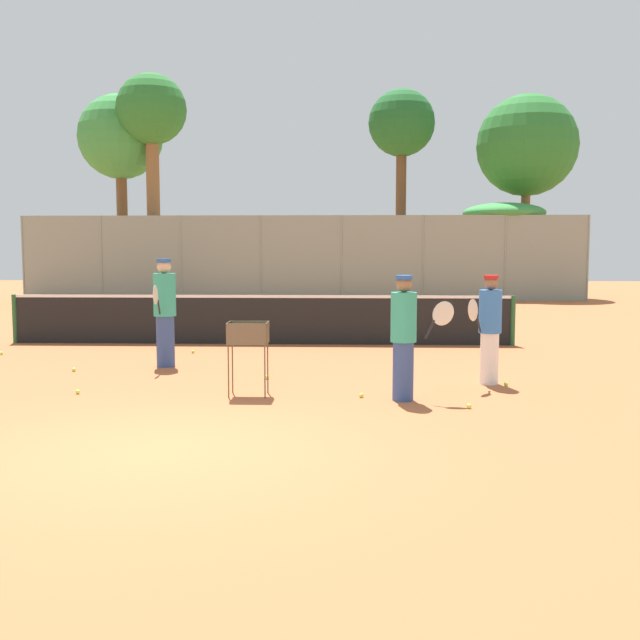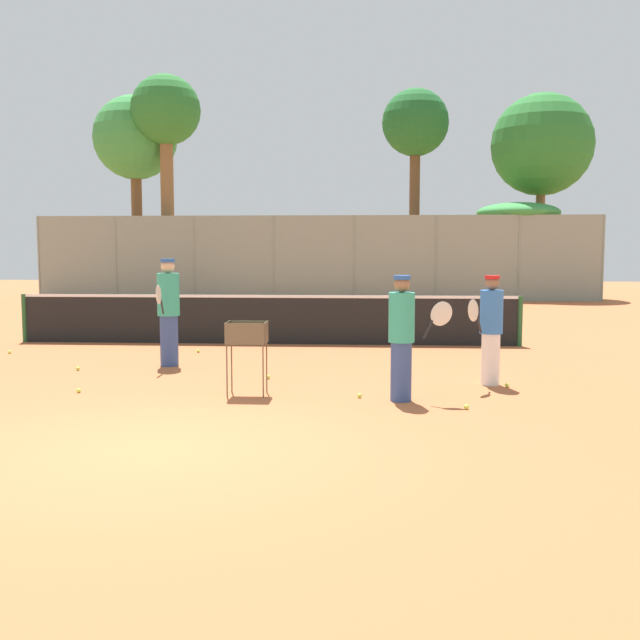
# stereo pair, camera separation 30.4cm
# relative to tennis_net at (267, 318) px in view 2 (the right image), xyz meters

# --- Properties ---
(ground_plane) EXTENTS (80.00, 80.00, 0.00)m
(ground_plane) POSITION_rel_tennis_net_xyz_m (0.00, -8.59, -0.56)
(ground_plane) COLOR #B26038
(tennis_net) EXTENTS (10.96, 0.10, 1.07)m
(tennis_net) POSITION_rel_tennis_net_xyz_m (0.00, 0.00, 0.00)
(tennis_net) COLOR #26592D
(tennis_net) RESTS_ON ground_plane
(back_fence) EXTENTS (22.59, 0.08, 3.37)m
(back_fence) POSITION_rel_tennis_net_xyz_m (-0.00, 13.66, 1.13)
(back_fence) COLOR gray
(back_fence) RESTS_ON ground_plane
(tree_0) EXTENTS (2.83, 2.83, 8.81)m
(tree_0) POSITION_rel_tennis_net_xyz_m (4.12, 16.49, 6.61)
(tree_0) COLOR brown
(tree_0) RESTS_ON ground_plane
(tree_1) EXTENTS (4.27, 4.27, 8.55)m
(tree_1) POSITION_rel_tennis_net_xyz_m (9.44, 16.54, 5.83)
(tree_1) COLOR brown
(tree_1) RESTS_ON ground_plane
(tree_2) EXTENTS (2.90, 2.90, 9.25)m
(tree_2) POSITION_rel_tennis_net_xyz_m (-6.29, 15.17, 6.90)
(tree_2) COLOR brown
(tree_2) RESTS_ON ground_plane
(tree_3) EXTENTS (3.60, 3.60, 8.64)m
(tree_3) POSITION_rel_tennis_net_xyz_m (-7.95, 16.25, 6.18)
(tree_3) COLOR brown
(tree_3) RESTS_ON ground_plane
(tree_4) EXTENTS (3.36, 3.36, 3.94)m
(tree_4) POSITION_rel_tennis_net_xyz_m (8.26, 15.18, 2.86)
(tree_4) COLOR brown
(tree_4) RESTS_ON ground_plane
(player_white_outfit) EXTENTS (0.64, 0.75, 1.67)m
(player_white_outfit) POSITION_rel_tennis_net_xyz_m (4.08, -4.63, 0.31)
(player_white_outfit) COLOR white
(player_white_outfit) RESTS_ON ground_plane
(player_red_cap) EXTENTS (0.91, 0.35, 1.72)m
(player_red_cap) POSITION_rel_tennis_net_xyz_m (2.68, -5.92, 0.33)
(player_red_cap) COLOR #334C8C
(player_red_cap) RESTS_ON ground_plane
(player_yellow_shirt) EXTENTS (0.39, 0.96, 1.90)m
(player_yellow_shirt) POSITION_rel_tennis_net_xyz_m (-1.31, -3.13, 0.43)
(player_yellow_shirt) COLOR #334C8C
(player_yellow_shirt) RESTS_ON ground_plane
(ball_cart) EXTENTS (0.56, 0.41, 1.05)m
(ball_cart) POSITION_rel_tennis_net_xyz_m (0.50, -5.66, 0.25)
(ball_cart) COLOR brown
(ball_cart) RESTS_ON ground_plane
(tennis_ball_0) EXTENTS (0.07, 0.07, 0.07)m
(tennis_ball_0) POSITION_rel_tennis_net_xyz_m (2.10, -5.76, -0.53)
(tennis_ball_0) COLOR #D1E54C
(tennis_ball_0) RESTS_ON ground_plane
(tennis_ball_1) EXTENTS (0.07, 0.07, 0.07)m
(tennis_ball_1) POSITION_rel_tennis_net_xyz_m (4.30, -4.82, -0.53)
(tennis_ball_1) COLOR #D1E54C
(tennis_ball_1) RESTS_ON ground_plane
(tennis_ball_2) EXTENTS (0.07, 0.07, 0.07)m
(tennis_ball_2) POSITION_rel_tennis_net_xyz_m (3.50, -6.42, -0.53)
(tennis_ball_2) COLOR #D1E54C
(tennis_ball_2) RESTS_ON ground_plane
(tennis_ball_3) EXTENTS (0.07, 0.07, 0.07)m
(tennis_ball_3) POSITION_rel_tennis_net_xyz_m (-4.88, -1.84, -0.53)
(tennis_ball_3) COLOR #D1E54C
(tennis_ball_3) RESTS_ON ground_plane
(tennis_ball_4) EXTENTS (0.07, 0.07, 0.07)m
(tennis_ball_4) POSITION_rel_tennis_net_xyz_m (-2.74, -3.73, -0.53)
(tennis_ball_4) COLOR #D1E54C
(tennis_ball_4) RESTS_ON ground_plane
(tennis_ball_5) EXTENTS (0.07, 0.07, 0.07)m
(tennis_ball_5) POSITION_rel_tennis_net_xyz_m (-1.18, -1.45, -0.53)
(tennis_ball_5) COLOR #D1E54C
(tennis_ball_5) RESTS_ON ground_plane
(tennis_ball_6) EXTENTS (0.07, 0.07, 0.07)m
(tennis_ball_6) POSITION_rel_tennis_net_xyz_m (-1.96, -5.66, -0.53)
(tennis_ball_6) COLOR #D1E54C
(tennis_ball_6) RESTS_ON ground_plane
(tennis_ball_7) EXTENTS (0.07, 0.07, 0.07)m
(tennis_ball_7) POSITION_rel_tennis_net_xyz_m (0.62, -4.35, -0.53)
(tennis_ball_7) COLOR #D1E54C
(tennis_ball_7) RESTS_ON ground_plane
(parked_car) EXTENTS (4.20, 1.70, 1.60)m
(parked_car) POSITION_rel_tennis_net_xyz_m (-5.93, 17.75, 0.10)
(parked_car) COLOR white
(parked_car) RESTS_ON ground_plane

